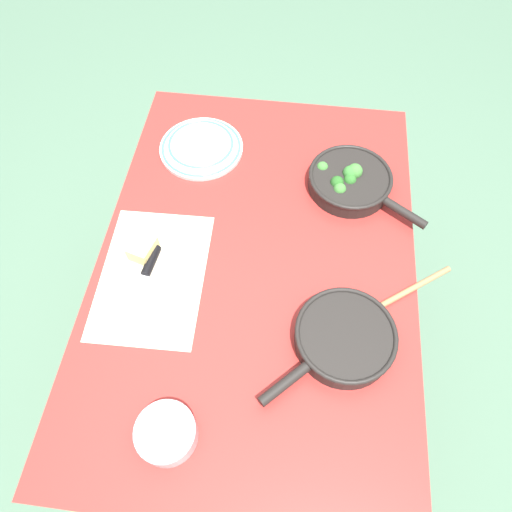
% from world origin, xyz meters
% --- Properties ---
extents(ground_plane, '(14.00, 14.00, 0.00)m').
position_xyz_m(ground_plane, '(0.00, 0.00, 0.00)').
color(ground_plane, '#51755B').
extents(dining_table_red, '(1.22, 0.82, 0.77)m').
position_xyz_m(dining_table_red, '(0.00, 0.00, 0.68)').
color(dining_table_red, '#B72D28').
rests_on(dining_table_red, ground_plane).
extents(skillet_broccoli, '(0.27, 0.33, 0.07)m').
position_xyz_m(skillet_broccoli, '(-0.27, 0.23, 0.80)').
color(skillet_broccoli, black).
rests_on(skillet_broccoli, dining_table_red).
extents(skillet_eggs, '(0.30, 0.30, 0.05)m').
position_xyz_m(skillet_eggs, '(0.20, 0.23, 0.80)').
color(skillet_eggs, black).
rests_on(skillet_eggs, dining_table_red).
extents(wooden_spoon, '(0.24, 0.31, 0.02)m').
position_xyz_m(wooden_spoon, '(0.10, 0.31, 0.78)').
color(wooden_spoon, '#A87A4C').
rests_on(wooden_spoon, dining_table_red).
extents(parchment_sheet, '(0.39, 0.27, 0.00)m').
position_xyz_m(parchment_sheet, '(0.08, -0.26, 0.77)').
color(parchment_sheet, beige).
rests_on(parchment_sheet, dining_table_red).
extents(grater_knife, '(0.24, 0.06, 0.02)m').
position_xyz_m(grater_knife, '(0.08, -0.27, 0.78)').
color(grater_knife, silver).
rests_on(grater_knife, dining_table_red).
extents(cheese_block, '(0.08, 0.07, 0.05)m').
position_xyz_m(cheese_block, '(0.02, -0.29, 0.80)').
color(cheese_block, '#EFD67A').
rests_on(cheese_block, dining_table_red).
extents(dinner_plate_stack, '(0.25, 0.25, 0.03)m').
position_xyz_m(dinner_plate_stack, '(-0.37, -0.21, 0.79)').
color(dinner_plate_stack, white).
rests_on(dinner_plate_stack, dining_table_red).
extents(prep_bowl_steel, '(0.13, 0.13, 0.05)m').
position_xyz_m(prep_bowl_steel, '(0.45, -0.13, 0.80)').
color(prep_bowl_steel, '#B7B7BC').
rests_on(prep_bowl_steel, dining_table_red).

